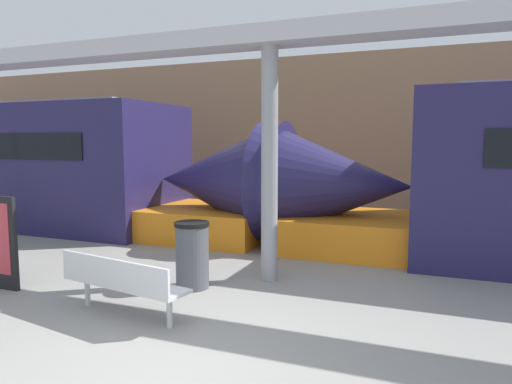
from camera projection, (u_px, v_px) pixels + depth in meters
name	position (u px, v px, depth m)	size (l,w,h in m)	color
ground_plane	(171.00, 376.00, 4.29)	(60.00, 60.00, 0.00)	gray
station_wall	(360.00, 132.00, 14.50)	(56.00, 0.20, 5.00)	#937051
bench_near	(120.00, 280.00, 5.66)	(1.87, 0.74, 0.78)	silver
trash_bin	(192.00, 255.00, 6.83)	(0.52, 0.52, 1.00)	#4C4F54
support_column_near	(270.00, 166.00, 7.08)	(0.26, 0.26, 3.64)	gray
canopy_beam	(270.00, 36.00, 6.87)	(28.00, 0.60, 0.28)	#B7B7BC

